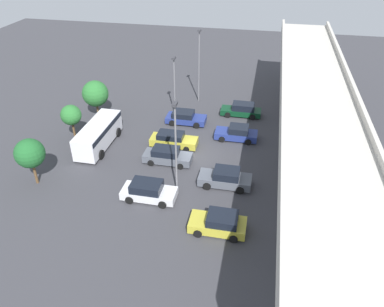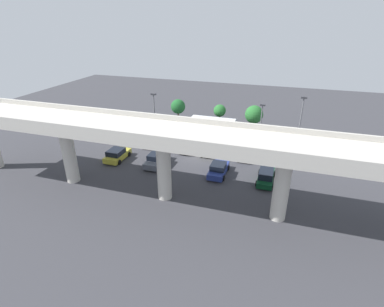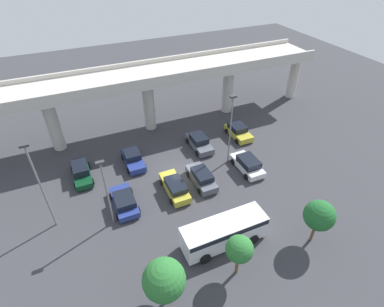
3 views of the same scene
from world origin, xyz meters
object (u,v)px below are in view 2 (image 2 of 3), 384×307
parked_car_3 (210,147)px  tree_front_right (178,107)px  lamp_post_by_overpass (155,119)px  tree_front_centre (220,111)px  lamp_post_mid_lot (261,125)px  tree_front_left (254,115)px  shuttle_bus (213,124)px  parked_car_0 (266,176)px  parked_car_6 (154,140)px  parked_car_2 (218,169)px  lamp_post_near_aisle (299,127)px  parked_car_7 (117,155)px  parked_car_5 (157,159)px  parked_car_1 (246,152)px  parked_car_4 (189,145)px

parked_car_3 → tree_front_right: tree_front_right is taller
lamp_post_by_overpass → tree_front_centre: 14.33m
lamp_post_mid_lot → tree_front_left: size_ratio=1.62×
tree_front_centre → shuttle_bus: bearing=81.2°
parked_car_0 → tree_front_centre: size_ratio=1.16×
tree_front_left → parked_car_3: bearing=65.4°
lamp_post_mid_lot → tree_front_left: lamp_post_mid_lot is taller
parked_car_6 → lamp_post_mid_lot: lamp_post_mid_lot is taller
parked_car_2 → lamp_post_near_aisle: 11.58m
parked_car_6 → parked_car_7: parked_car_6 is taller
parked_car_0 → tree_front_right: (17.21, -16.73, 2.37)m
parked_car_3 → parked_car_5: (5.65, 6.19, 0.05)m
parked_car_6 → parked_car_7: bearing=-22.2°
parked_car_2 → shuttle_bus: 14.50m
tree_front_centre → parked_car_3: bearing=96.1°
tree_front_right → tree_front_centre: bearing=-179.5°
parked_car_1 → lamp_post_by_overpass: (12.72, 2.10, 4.24)m
parked_car_7 → tree_front_centre: size_ratio=1.05×
parked_car_4 → parked_car_5: bearing=-22.8°
lamp_post_near_aisle → tree_front_right: (20.35, -10.87, -2.12)m
parked_car_1 → parked_car_2: 6.70m
parked_car_1 → parked_car_4: parked_car_4 is taller
parked_car_1 → parked_car_4: 8.37m
parked_car_0 → parked_car_1: 7.00m
parked_car_4 → lamp_post_by_overpass: 6.38m
parked_car_5 → parked_car_7: bearing=92.7°
lamp_post_by_overpass → parked_car_6: bearing=-58.6°
parked_car_0 → shuttle_bus: shuttle_bus is taller
parked_car_2 → lamp_post_mid_lot: 9.42m
lamp_post_by_overpass → parked_car_0: bearing=165.6°
parked_car_4 → tree_front_left: (-7.90, -10.64, 2.20)m
parked_car_6 → tree_front_left: 17.30m
parked_car_0 → parked_car_3: size_ratio=0.98×
lamp_post_by_overpass → shuttle_bus: bearing=-121.3°
parked_car_7 → tree_front_right: (-2.67, -16.86, 2.38)m
parked_car_1 → tree_front_left: bearing=-177.5°
parked_car_5 → tree_front_left: (-10.42, -16.62, 2.17)m
parked_car_6 → shuttle_bus: size_ratio=0.62×
parked_car_2 → parked_car_3: size_ratio=0.92×
parked_car_0 → parked_car_7: (19.88, 0.13, -0.01)m
parked_car_6 → tree_front_right: 10.73m
lamp_post_mid_lot → tree_front_left: 9.30m
parked_car_0 → lamp_post_mid_lot: lamp_post_mid_lot is taller
parked_car_0 → parked_car_1: (3.23, -6.20, -0.06)m
parked_car_2 → parked_car_7: size_ratio=1.04×
lamp_post_mid_lot → tree_front_right: bearing=-30.2°
parked_car_5 → shuttle_bus: shuttle_bus is taller
parked_car_4 → lamp_post_mid_lot: (-9.82, -1.64, 3.55)m
shuttle_bus → lamp_post_by_overpass: (5.91, 9.72, 3.45)m
parked_car_4 → parked_car_6: size_ratio=1.01×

